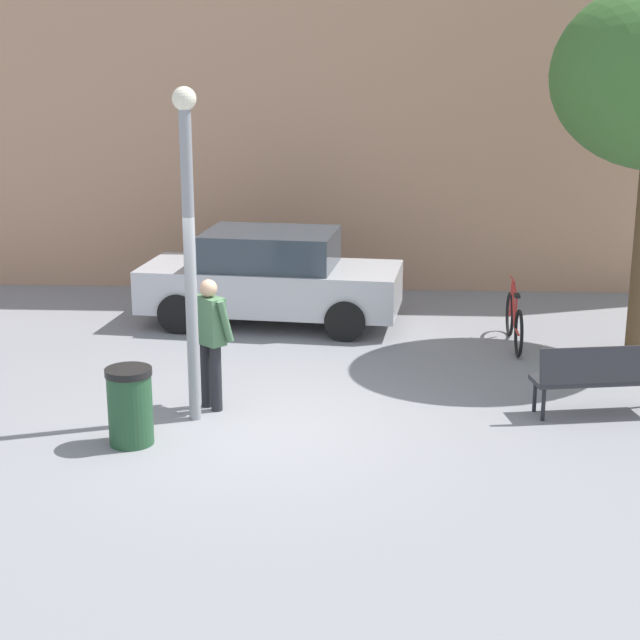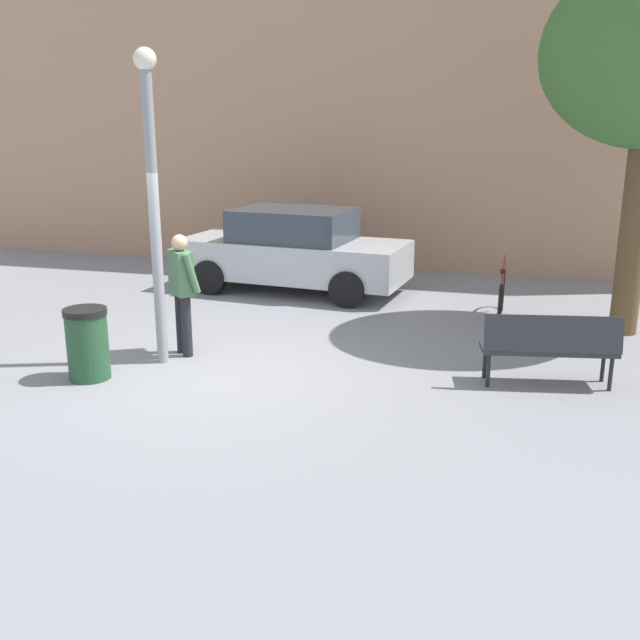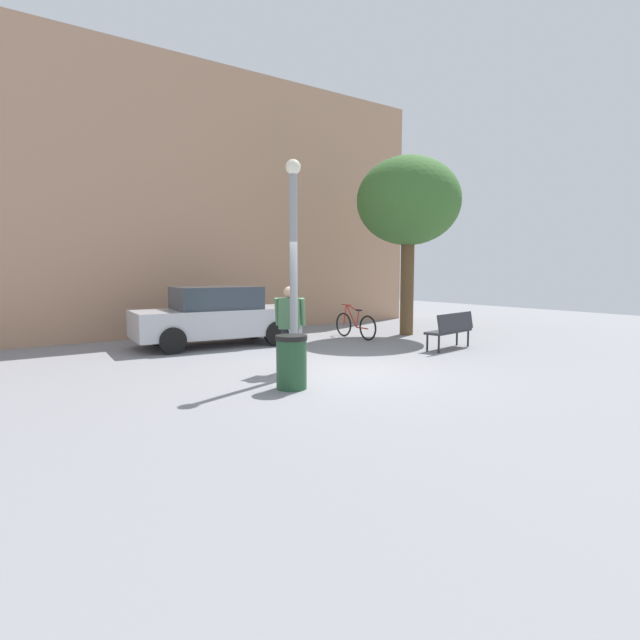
# 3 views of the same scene
# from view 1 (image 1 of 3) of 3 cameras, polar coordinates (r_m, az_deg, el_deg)

# --- Properties ---
(ground_plane) EXTENTS (36.00, 36.00, 0.00)m
(ground_plane) POSITION_cam_1_polar(r_m,az_deg,el_deg) (11.84, -3.55, -6.25)
(ground_plane) COLOR gray
(building_facade) EXTENTS (17.68, 2.00, 8.23)m
(building_facade) POSITION_cam_1_polar(r_m,az_deg,el_deg) (19.15, -0.83, 14.61)
(building_facade) COLOR tan
(building_facade) RESTS_ON ground_plane
(lamppost) EXTENTS (0.28, 0.28, 3.98)m
(lamppost) POSITION_cam_1_polar(r_m,az_deg,el_deg) (11.57, -7.64, 5.01)
(lamppost) COLOR gray
(lamppost) RESTS_ON ground_plane
(person_by_lamppost) EXTENTS (0.59, 0.57, 1.67)m
(person_by_lamppost) POSITION_cam_1_polar(r_m,az_deg,el_deg) (12.20, -6.41, -0.87)
(person_by_lamppost) COLOR #232328
(person_by_lamppost) RESTS_ON ground_plane
(park_bench) EXTENTS (1.66, 0.74, 0.92)m
(park_bench) POSITION_cam_1_polar(r_m,az_deg,el_deg) (12.47, 15.97, -3.04)
(park_bench) COLOR #2D2D33
(park_bench) RESTS_ON ground_plane
(bicycle_red) EXTENTS (0.08, 1.81, 0.97)m
(bicycle_red) POSITION_cam_1_polar(r_m,az_deg,el_deg) (15.21, 11.23, -0.09)
(bicycle_red) COLOR black
(bicycle_red) RESTS_ON ground_plane
(parked_car_silver) EXTENTS (4.36, 2.17, 1.55)m
(parked_car_silver) POSITION_cam_1_polar(r_m,az_deg,el_deg) (16.11, -2.87, 2.48)
(parked_car_silver) COLOR #B7B7BC
(parked_car_silver) RESTS_ON ground_plane
(trash_bin) EXTENTS (0.53, 0.53, 0.91)m
(trash_bin) POSITION_cam_1_polar(r_m,az_deg,el_deg) (11.40, -10.99, -4.93)
(trash_bin) COLOR #234C2D
(trash_bin) RESTS_ON ground_plane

